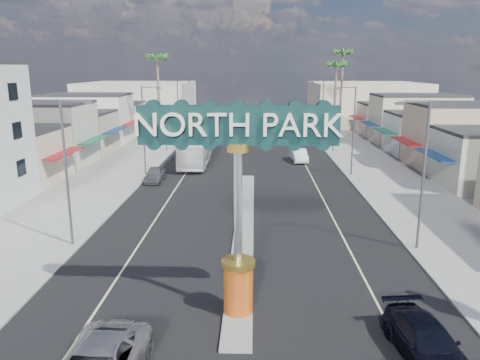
# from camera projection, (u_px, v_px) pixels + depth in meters

# --- Properties ---
(ground) EXTENTS (160.00, 160.00, 0.00)m
(ground) POSITION_uv_depth(u_px,v_px,m) (248.00, 175.00, 48.22)
(ground) COLOR gray
(ground) RESTS_ON ground
(road) EXTENTS (20.00, 120.00, 0.01)m
(road) POSITION_uv_depth(u_px,v_px,m) (248.00, 175.00, 48.22)
(road) COLOR black
(road) RESTS_ON ground
(median_island) EXTENTS (1.30, 30.00, 0.16)m
(median_island) POSITION_uv_depth(u_px,v_px,m) (244.00, 225.00, 32.65)
(median_island) COLOR gray
(median_island) RESTS_ON ground
(sidewalk_left) EXTENTS (8.00, 120.00, 0.12)m
(sidewalk_left) POSITION_uv_depth(u_px,v_px,m) (113.00, 173.00, 48.62)
(sidewalk_left) COLOR gray
(sidewalk_left) RESTS_ON ground
(sidewalk_right) EXTENTS (8.00, 120.00, 0.12)m
(sidewalk_right) POSITION_uv_depth(u_px,v_px,m) (384.00, 175.00, 47.78)
(sidewalk_right) COLOR gray
(sidewalk_right) RESTS_ON ground
(storefront_row_left) EXTENTS (12.00, 42.00, 6.00)m
(storefront_row_left) POSITION_uv_depth(u_px,v_px,m) (65.00, 129.00, 60.87)
(storefront_row_left) COLOR beige
(storefront_row_left) RESTS_ON ground
(storefront_row_right) EXTENTS (12.00, 42.00, 6.00)m
(storefront_row_right) POSITION_uv_depth(u_px,v_px,m) (438.00, 130.00, 59.43)
(storefront_row_right) COLOR #B7B29E
(storefront_row_right) RESTS_ON ground
(backdrop_far_left) EXTENTS (20.00, 20.00, 8.00)m
(backdrop_far_left) POSITION_uv_depth(u_px,v_px,m) (139.00, 103.00, 91.67)
(backdrop_far_left) COLOR #B7B29E
(backdrop_far_left) RESTS_ON ground
(backdrop_far_right) EXTENTS (20.00, 20.00, 8.00)m
(backdrop_far_right) POSITION_uv_depth(u_px,v_px,m) (365.00, 104.00, 90.35)
(backdrop_far_right) COLOR beige
(backdrop_far_right) RESTS_ON ground
(gateway_sign) EXTENTS (8.20, 1.50, 9.15)m
(gateway_sign) POSITION_uv_depth(u_px,v_px,m) (238.00, 187.00, 19.60)
(gateway_sign) COLOR #B3270D
(gateway_sign) RESTS_ON median_island
(traffic_signal_left) EXTENTS (5.09, 0.45, 6.00)m
(traffic_signal_left) POSITION_uv_depth(u_px,v_px,m) (179.00, 119.00, 61.09)
(traffic_signal_left) COLOR #47474C
(traffic_signal_left) RESTS_ON ground
(traffic_signal_right) EXTENTS (5.09, 0.45, 6.00)m
(traffic_signal_right) POSITION_uv_depth(u_px,v_px,m) (320.00, 119.00, 60.54)
(traffic_signal_right) COLOR #47474C
(traffic_signal_right) RESTS_ON ground
(streetlight_l_near) EXTENTS (2.03, 0.22, 9.00)m
(streetlight_l_near) POSITION_uv_depth(u_px,v_px,m) (68.00, 166.00, 27.91)
(streetlight_l_near) COLOR #47474C
(streetlight_l_near) RESTS_ON ground
(streetlight_l_mid) EXTENTS (2.03, 0.22, 9.00)m
(streetlight_l_mid) POSITION_uv_depth(u_px,v_px,m) (145.00, 126.00, 47.34)
(streetlight_l_mid) COLOR #47474C
(streetlight_l_mid) RESTS_ON ground
(streetlight_l_far) EXTENTS (2.03, 0.22, 9.00)m
(streetlight_l_far) POSITION_uv_depth(u_px,v_px,m) (179.00, 108.00, 68.72)
(streetlight_l_far) COLOR #47474C
(streetlight_l_far) RESTS_ON ground
(streetlight_r_near) EXTENTS (2.03, 0.22, 9.00)m
(streetlight_r_near) POSITION_uv_depth(u_px,v_px,m) (421.00, 168.00, 27.28)
(streetlight_r_near) COLOR #47474C
(streetlight_r_near) RESTS_ON ground
(streetlight_r_mid) EXTENTS (2.03, 0.22, 9.00)m
(streetlight_r_mid) POSITION_uv_depth(u_px,v_px,m) (352.00, 126.00, 46.72)
(streetlight_r_mid) COLOR #47474C
(streetlight_r_mid) RESTS_ON ground
(streetlight_r_far) EXTENTS (2.03, 0.22, 9.00)m
(streetlight_r_far) POSITION_uv_depth(u_px,v_px,m) (322.00, 108.00, 68.09)
(streetlight_r_far) COLOR #47474C
(streetlight_r_far) RESTS_ON ground
(palm_left_far) EXTENTS (2.60, 2.60, 13.10)m
(palm_left_far) POSITION_uv_depth(u_px,v_px,m) (157.00, 62.00, 65.35)
(palm_left_far) COLOR brown
(palm_left_far) RESTS_ON ground
(palm_right_mid) EXTENTS (2.60, 2.60, 12.10)m
(palm_right_mid) POSITION_uv_depth(u_px,v_px,m) (336.00, 69.00, 70.61)
(palm_right_mid) COLOR brown
(palm_right_mid) RESTS_ON ground
(palm_right_far) EXTENTS (2.60, 2.60, 14.10)m
(palm_right_far) POSITION_uv_depth(u_px,v_px,m) (343.00, 57.00, 75.96)
(palm_right_far) COLOR brown
(palm_right_far) RESTS_ON ground
(suv_right) EXTENTS (2.57, 5.15, 1.44)m
(suv_right) POSITION_uv_depth(u_px,v_px,m) (427.00, 342.00, 17.59)
(suv_right) COLOR black
(suv_right) RESTS_ON ground
(car_parked_left) EXTENTS (1.82, 4.19, 1.41)m
(car_parked_left) POSITION_uv_depth(u_px,v_px,m) (155.00, 174.00, 45.36)
(car_parked_left) COLOR slate
(car_parked_left) RESTS_ON ground
(car_parked_right) EXTENTS (1.84, 4.63, 1.50)m
(car_parked_right) POSITION_uv_depth(u_px,v_px,m) (299.00, 155.00, 54.94)
(car_parked_right) COLOR white
(car_parked_right) RESTS_ON ground
(city_bus) EXTENTS (2.89, 11.91, 3.31)m
(city_bus) POSITION_uv_depth(u_px,v_px,m) (196.00, 150.00, 53.34)
(city_bus) COLOR silver
(city_bus) RESTS_ON ground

